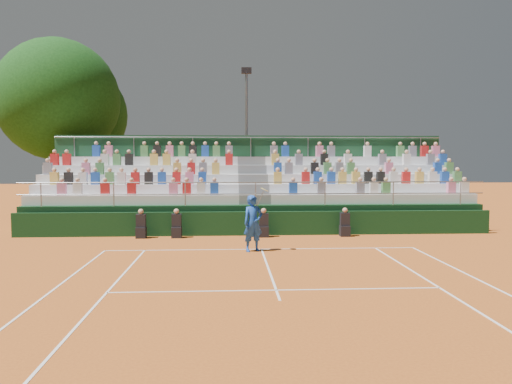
{
  "coord_description": "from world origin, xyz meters",
  "views": [
    {
      "loc": [
        -1.16,
        -17.5,
        3.27
      ],
      "look_at": [
        0.0,
        3.5,
        1.8
      ],
      "focal_mm": 35.0,
      "sensor_mm": 36.0,
      "label": 1
    }
  ],
  "objects": [
    {
      "name": "floodlight_mast",
      "position": [
        -0.07,
        12.41,
        4.96
      ],
      "size": [
        0.6,
        0.25,
        8.57
      ],
      "color": "gray",
      "rests_on": "ground"
    },
    {
      "name": "tree_east",
      "position": [
        -10.44,
        13.7,
        5.85
      ],
      "size": [
        6.13,
        6.13,
        8.93
      ],
      "color": "#352213",
      "rests_on": "ground"
    },
    {
      "name": "tree_west",
      "position": [
        -10.85,
        11.79,
        6.53
      ],
      "size": [
        6.91,
        6.91,
        10.0
      ],
      "color": "#352213",
      "rests_on": "ground"
    },
    {
      "name": "line_officials",
      "position": [
        -1.02,
        2.75,
        0.48
      ],
      "size": [
        8.75,
        0.4,
        1.19
      ],
      "color": "black",
      "rests_on": "ground"
    },
    {
      "name": "courtside_wall",
      "position": [
        0.0,
        3.2,
        0.5
      ],
      "size": [
        20.0,
        0.15,
        1.0
      ],
      "primitive_type": "cube",
      "color": "black",
      "rests_on": "ground"
    },
    {
      "name": "grandstand",
      "position": [
        0.01,
        6.44,
        1.09
      ],
      "size": [
        20.0,
        5.2,
        4.4
      ],
      "color": "black",
      "rests_on": "ground"
    },
    {
      "name": "tennis_player",
      "position": [
        -0.31,
        -0.34,
        0.98
      ],
      "size": [
        0.95,
        0.71,
        2.22
      ],
      "color": "#1745AE",
      "rests_on": "ground"
    },
    {
      "name": "ground",
      "position": [
        0.0,
        0.0,
        0.0
      ],
      "size": [
        90.0,
        90.0,
        0.0
      ],
      "primitive_type": "plane",
      "color": "#BD5C1F",
      "rests_on": "ground"
    }
  ]
}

